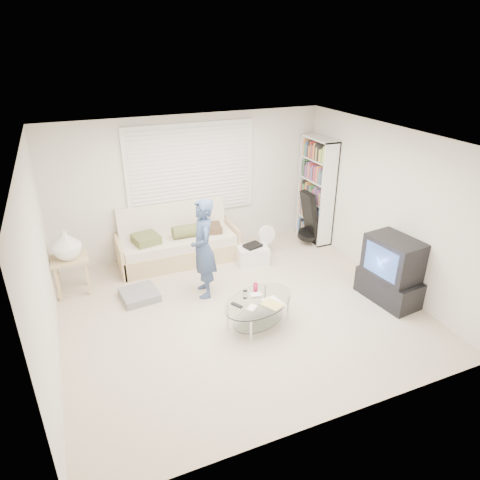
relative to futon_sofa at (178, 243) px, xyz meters
name	(u,v)px	position (x,y,z in m)	size (l,w,h in m)	color
ground	(240,309)	(0.42, -1.87, -0.34)	(5.00, 5.00, 0.00)	tan
room_shell	(226,195)	(0.42, -1.40, 1.29)	(5.02, 4.52, 2.51)	silver
window_blinds	(191,170)	(0.42, 0.33, 1.21)	(2.32, 0.08, 1.62)	silver
futon_sofa	(178,243)	(0.00, 0.00, 0.00)	(2.09, 0.84, 1.02)	tan
grey_floor_pillow	(139,295)	(-0.89, -1.00, -0.28)	(0.53, 0.53, 0.12)	gray
side_table	(67,247)	(-1.80, -0.43, 0.46)	(0.54, 0.44, 1.07)	tan
bookshelf	(316,190)	(2.74, -0.13, 0.67)	(0.32, 0.85, 2.01)	white
guitar_case	(310,222)	(2.52, -0.32, 0.13)	(0.40, 0.39, 1.05)	black
floor_fan	(266,237)	(1.56, -0.40, 0.00)	(0.36, 0.24, 0.58)	white
storage_bin	(253,254)	(1.19, -0.62, -0.17)	(0.58, 0.45, 0.37)	white
tv_unit	(391,271)	(2.61, -2.49, 0.16)	(0.61, 0.99, 1.02)	black
coffee_table	(258,306)	(0.50, -2.34, -0.01)	(1.29, 1.07, 0.53)	silver
standing_person	(203,249)	(0.09, -1.26, 0.45)	(0.57, 0.38, 1.57)	navy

